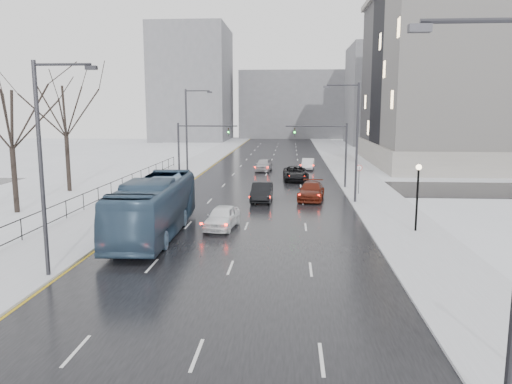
% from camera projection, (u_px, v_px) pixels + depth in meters
% --- Properties ---
extents(road, '(16.00, 150.00, 0.04)m').
position_uv_depth(road, '(267.00, 173.00, 62.32)').
color(road, black).
rests_on(road, ground).
extents(cross_road, '(130.00, 10.00, 0.04)m').
position_uv_depth(cross_road, '(261.00, 187.00, 50.51)').
color(cross_road, black).
rests_on(cross_road, ground).
extents(sidewalk_left, '(5.00, 150.00, 0.16)m').
position_uv_depth(sidewalk_left, '(184.00, 171.00, 63.03)').
color(sidewalk_left, silver).
rests_on(sidewalk_left, ground).
extents(sidewalk_right, '(5.00, 150.00, 0.16)m').
position_uv_depth(sidewalk_right, '(352.00, 173.00, 61.58)').
color(sidewalk_right, silver).
rests_on(sidewalk_right, ground).
extents(park_strip, '(14.00, 150.00, 0.12)m').
position_uv_depth(park_strip, '(111.00, 171.00, 63.69)').
color(park_strip, white).
rests_on(park_strip, ground).
extents(tree_park_d, '(8.75, 8.75, 12.50)m').
position_uv_depth(tree_park_d, '(17.00, 214.00, 37.97)').
color(tree_park_d, black).
rests_on(tree_park_d, ground).
extents(tree_park_e, '(9.45, 9.45, 13.50)m').
position_uv_depth(tree_park_e, '(70.00, 192.00, 47.84)').
color(tree_park_e, black).
rests_on(tree_park_e, ground).
extents(iron_fence, '(0.06, 70.00, 1.30)m').
position_uv_depth(iron_fence, '(53.00, 214.00, 33.55)').
color(iron_fence, black).
rests_on(iron_fence, sidewalk_left).
extents(streetlight_r_mid, '(2.95, 0.25, 10.00)m').
position_uv_depth(streetlight_r_mid, '(354.00, 137.00, 41.15)').
color(streetlight_r_mid, '#2D2D33').
rests_on(streetlight_r_mid, ground).
extents(streetlight_l_near, '(2.95, 0.25, 10.00)m').
position_uv_depth(streetlight_l_near, '(45.00, 159.00, 22.60)').
color(streetlight_l_near, '#2D2D33').
rests_on(streetlight_l_near, ground).
extents(streetlight_l_far, '(2.95, 0.25, 10.00)m').
position_uv_depth(streetlight_l_far, '(189.00, 130.00, 54.09)').
color(streetlight_l_far, '#2D2D33').
rests_on(streetlight_l_far, ground).
extents(lamppost_r_mid, '(0.36, 0.36, 4.28)m').
position_uv_depth(lamppost_r_mid, '(418.00, 188.00, 31.56)').
color(lamppost_r_mid, black).
rests_on(lamppost_r_mid, sidewalk_right).
extents(mast_signal_right, '(6.10, 0.33, 6.50)m').
position_uv_depth(mast_signal_right, '(335.00, 148.00, 49.33)').
color(mast_signal_right, '#2D2D33').
rests_on(mast_signal_right, ground).
extents(mast_signal_left, '(6.10, 0.33, 6.50)m').
position_uv_depth(mast_signal_left, '(189.00, 147.00, 50.34)').
color(mast_signal_left, '#2D2D33').
rests_on(mast_signal_left, ground).
extents(no_uturn_sign, '(0.60, 0.06, 2.70)m').
position_uv_depth(no_uturn_sign, '(359.00, 171.00, 45.56)').
color(no_uturn_sign, '#2D2D33').
rests_on(no_uturn_sign, sidewalk_right).
extents(bldg_far_right, '(24.00, 20.00, 22.00)m').
position_uv_depth(bldg_far_right, '(402.00, 95.00, 112.70)').
color(bldg_far_right, slate).
rests_on(bldg_far_right, ground).
extents(bldg_far_left, '(18.00, 22.00, 28.00)m').
position_uv_depth(bldg_far_left, '(192.00, 84.00, 125.50)').
color(bldg_far_left, slate).
rests_on(bldg_far_left, ground).
extents(bldg_far_center, '(30.00, 18.00, 18.00)m').
position_uv_depth(bldg_far_center, '(295.00, 105.00, 139.28)').
color(bldg_far_center, slate).
rests_on(bldg_far_center, ground).
extents(bus, '(3.40, 12.99, 3.59)m').
position_uv_depth(bus, '(154.00, 207.00, 31.16)').
color(bus, '#38526C').
rests_on(bus, road).
extents(sedan_center_near, '(2.29, 4.59, 1.50)m').
position_uv_depth(sedan_center_near, '(222.00, 217.00, 33.05)').
color(sedan_center_near, white).
rests_on(sedan_center_near, road).
extents(sedan_right_near, '(1.77, 4.83, 1.58)m').
position_uv_depth(sedan_right_near, '(262.00, 192.00, 42.80)').
color(sedan_right_near, black).
rests_on(sedan_right_near, road).
extents(sedan_right_cross, '(2.92, 5.80, 1.57)m').
position_uv_depth(sedan_right_cross, '(296.00, 173.00, 55.25)').
color(sedan_right_cross, black).
rests_on(sedan_right_cross, road).
extents(sedan_right_far, '(2.72, 5.45, 1.52)m').
position_uv_depth(sedan_right_far, '(311.00, 191.00, 43.58)').
color(sedan_right_far, '#5B1B0F').
rests_on(sedan_right_far, road).
extents(sedan_center_far, '(2.25, 4.84, 1.61)m').
position_uv_depth(sedan_center_far, '(264.00, 165.00, 63.65)').
color(sedan_center_far, '#AEACB1').
rests_on(sedan_center_far, road).
extents(sedan_right_distant, '(1.89, 4.43, 1.42)m').
position_uv_depth(sedan_right_distant, '(308.00, 164.00, 65.47)').
color(sedan_right_distant, silver).
rests_on(sedan_right_distant, road).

